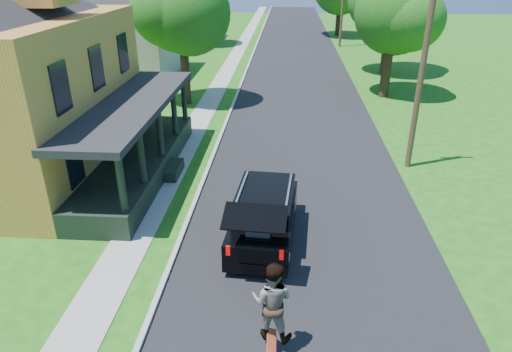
# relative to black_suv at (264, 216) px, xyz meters

# --- Properties ---
(ground) EXTENTS (140.00, 140.00, 0.00)m
(ground) POSITION_rel_black_suv_xyz_m (1.40, -1.50, -0.84)
(ground) COLOR #1A5911
(ground) RESTS_ON ground
(street) EXTENTS (8.00, 120.00, 0.02)m
(street) POSITION_rel_black_suv_xyz_m (1.40, 18.50, -0.84)
(street) COLOR black
(street) RESTS_ON ground
(curb) EXTENTS (0.15, 120.00, 0.12)m
(curb) POSITION_rel_black_suv_xyz_m (-2.65, 18.50, -0.84)
(curb) COLOR #A4A49F
(curb) RESTS_ON ground
(sidewalk) EXTENTS (1.30, 120.00, 0.03)m
(sidewalk) POSITION_rel_black_suv_xyz_m (-4.20, 18.50, -0.84)
(sidewalk) COLOR #9FA098
(sidewalk) RESTS_ON ground
(front_walk) EXTENTS (6.50, 1.20, 0.03)m
(front_walk) POSITION_rel_black_suv_xyz_m (-8.10, 4.50, -0.84)
(front_walk) COLOR #9FA098
(front_walk) RESTS_ON ground
(neighbor_house_mid) EXTENTS (12.78, 12.78, 8.30)m
(neighbor_house_mid) POSITION_rel_black_suv_xyz_m (-12.10, 22.50, 3.35)
(neighbor_house_mid) COLOR #A8A395
(neighbor_house_mid) RESTS_ON ground
(neighbor_house_far) EXTENTS (12.78, 12.78, 8.30)m
(neighbor_house_far) POSITION_rel_black_suv_xyz_m (-12.10, 38.50, 3.35)
(neighbor_house_far) COLOR #A8A395
(neighbor_house_far) RESTS_ON ground
(black_suv) EXTENTS (2.12, 4.84, 2.21)m
(black_suv) POSITION_rel_black_suv_xyz_m (0.00, 0.00, 0.00)
(black_suv) COLOR black
(black_suv) RESTS_ON ground
(skateboarder) EXTENTS (1.07, 0.91, 1.95)m
(skateboarder) POSITION_rel_black_suv_xyz_m (0.40, -4.50, 0.50)
(skateboarder) COLOR black
(skateboarder) RESTS_ON ground
(skateboard) EXTENTS (0.23, 0.85, 0.63)m
(skateboard) POSITION_rel_black_suv_xyz_m (0.41, -4.95, -0.50)
(skateboard) COLOR #A62B0E
(skateboard) RESTS_ON ground
(tree_left_mid) EXTENTS (5.70, 5.78, 8.05)m
(tree_left_mid) POSITION_rel_black_suv_xyz_m (-5.56, 14.90, 4.52)
(tree_left_mid) COLOR black
(tree_left_mid) RESTS_ON ground
(tree_right_near) EXTENTS (6.00, 5.68, 8.46)m
(tree_right_near) POSITION_rel_black_suv_xyz_m (6.85, 17.32, 4.76)
(tree_right_near) COLOR black
(tree_right_near) RESTS_ON ground
(utility_pole_near) EXTENTS (1.50, 0.27, 7.87)m
(utility_pole_near) POSITION_rel_black_suv_xyz_m (5.90, 6.08, 3.22)
(utility_pole_near) COLOR #3D2D1C
(utility_pole_near) RESTS_ON ground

